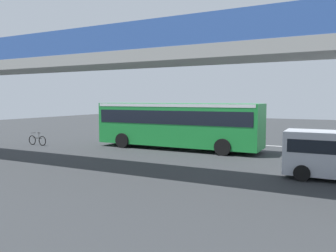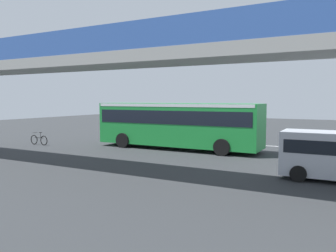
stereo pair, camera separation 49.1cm
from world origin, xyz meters
TOP-DOWN VIEW (x-y plane):
  - ground at (0.00, 0.00)m, footprint 80.00×80.00m
  - city_bus at (-0.28, 1.22)m, footprint 11.54×2.85m
  - bicycle_black at (9.81, 4.31)m, footprint 1.77×0.44m
  - traffic_sign at (-3.91, -4.38)m, footprint 0.08×0.60m
  - lane_dash_leftmost at (-6.00, -3.32)m, footprint 2.00×0.20m
  - lane_dash_left at (-2.00, -3.32)m, footprint 2.00×0.20m
  - lane_dash_centre at (2.00, -3.32)m, footprint 2.00×0.20m
  - lane_dash_right at (6.00, -3.32)m, footprint 2.00×0.20m
  - pedestrian_overpass at (0.00, 9.39)m, footprint 26.89×2.60m

SIDE VIEW (x-z plane):
  - ground at x=0.00m, z-range 0.00..0.00m
  - lane_dash_leftmost at x=-6.00m, z-range 0.00..0.01m
  - lane_dash_left at x=-2.00m, z-range 0.00..0.01m
  - lane_dash_centre at x=2.00m, z-range 0.00..0.01m
  - lane_dash_right at x=6.00m, z-range 0.00..0.01m
  - bicycle_black at x=9.81m, z-range -0.11..0.85m
  - city_bus at x=-0.28m, z-range 0.31..3.46m
  - traffic_sign at x=-3.91m, z-range 0.49..3.29m
  - pedestrian_overpass at x=0.00m, z-range 1.53..8.04m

